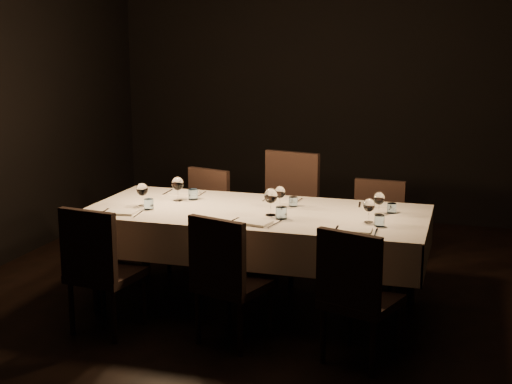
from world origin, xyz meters
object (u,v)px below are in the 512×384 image
(chair_near_center, at_px, (227,274))
(chair_far_left, at_px, (202,215))
(dining_table, at_px, (256,220))
(chair_far_center, at_px, (285,209))
(chair_far_right, at_px, (377,228))
(chair_near_right, at_px, (356,290))
(chair_near_left, at_px, (99,265))

(chair_near_center, height_order, chair_far_left, chair_near_center)
(dining_table, relative_size, chair_far_center, 2.39)
(chair_far_right, bearing_deg, chair_far_left, -175.54)
(dining_table, height_order, chair_near_right, chair_near_right)
(chair_near_center, bearing_deg, chair_far_left, -45.89)
(chair_near_center, bearing_deg, dining_table, -71.35)
(chair_near_center, distance_m, chair_near_right, 0.86)
(chair_near_left, relative_size, chair_far_right, 1.04)
(chair_near_right, xyz_separation_m, chair_far_left, (-1.59, 1.52, 0.00))
(chair_far_left, height_order, chair_far_center, chair_far_center)
(chair_near_center, relative_size, chair_near_right, 1.01)
(chair_near_center, bearing_deg, chair_far_right, -100.25)
(chair_near_left, height_order, chair_far_right, chair_near_left)
(dining_table, height_order, chair_near_center, chair_near_center)
(chair_near_right, bearing_deg, chair_far_left, -24.41)
(chair_near_center, distance_m, chair_far_center, 1.58)
(chair_far_left, xyz_separation_m, chair_far_right, (1.52, 0.03, -0.01))
(chair_near_right, bearing_deg, chair_far_right, -68.11)
(dining_table, height_order, chair_far_left, chair_far_left)
(chair_near_right, relative_size, chair_far_center, 0.84)
(chair_far_left, distance_m, chair_far_right, 1.52)
(chair_near_center, xyz_separation_m, chair_near_right, (0.86, -0.05, -0.00))
(dining_table, bearing_deg, chair_near_left, -137.90)
(chair_far_center, xyz_separation_m, chair_far_right, (0.80, -0.08, -0.09))
(chair_far_right, bearing_deg, chair_near_left, -133.60)
(chair_far_right, bearing_deg, chair_near_center, -114.44)
(chair_near_left, bearing_deg, chair_near_right, -171.02)
(chair_near_center, relative_size, chair_far_right, 1.03)
(dining_table, height_order, chair_near_left, chair_near_left)
(chair_near_left, xyz_separation_m, chair_near_center, (0.89, 0.08, -0.01))
(chair_far_center, height_order, chair_far_right, chair_far_center)
(dining_table, relative_size, chair_near_center, 2.82)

